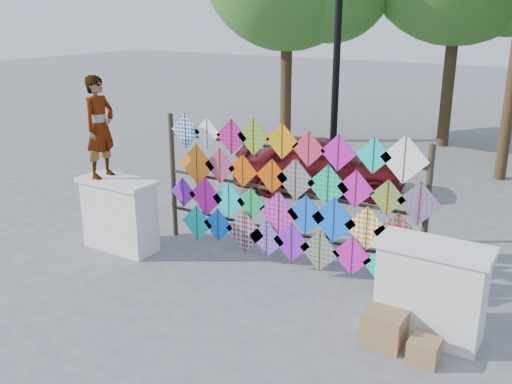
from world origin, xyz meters
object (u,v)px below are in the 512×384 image
(vendor_woman, at_px, (100,127))
(lamppost, at_px, (335,94))
(sedan, at_px, (320,164))
(kite_rack, at_px, (287,197))

(vendor_woman, bearing_deg, lamppost, -60.30)
(vendor_woman, relative_size, lamppost, 0.39)
(sedan, bearing_deg, vendor_woman, 138.37)
(vendor_woman, bearing_deg, sedan, -24.39)
(sedan, bearing_deg, kite_rack, 177.22)
(sedan, height_order, lamppost, lamppost)
(kite_rack, bearing_deg, sedan, 108.36)
(vendor_woman, height_order, lamppost, lamppost)
(kite_rack, relative_size, sedan, 1.28)
(kite_rack, height_order, lamppost, lamppost)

